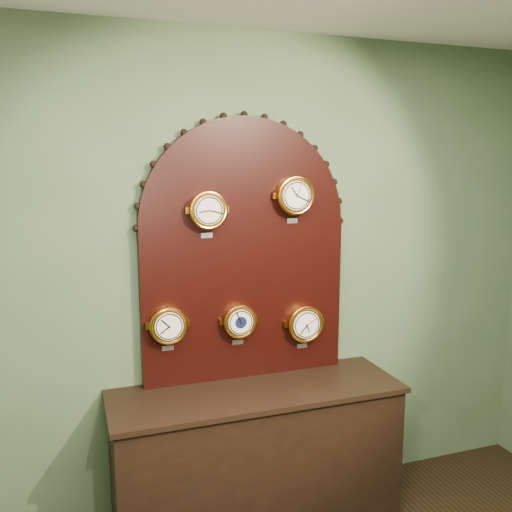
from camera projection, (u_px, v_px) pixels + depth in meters
name	position (u px, v px, depth m)	size (l,w,h in m)	color
wall_back	(242.00, 279.00, 3.19)	(4.00, 4.00, 0.00)	#4E6646
shop_counter	(257.00, 460.00, 3.11)	(1.60, 0.50, 0.80)	black
display_board	(245.00, 242.00, 3.11)	(1.26, 0.06, 1.53)	black
roman_clock	(208.00, 210.00, 2.94)	(0.21, 0.08, 0.26)	orange
arabic_clock	(295.00, 195.00, 3.09)	(0.22, 0.08, 0.27)	orange
hygrometer	(168.00, 325.00, 2.97)	(0.21, 0.08, 0.26)	orange
barometer	(239.00, 321.00, 3.11)	(0.20, 0.08, 0.25)	orange
tide_clock	(305.00, 324.00, 3.25)	(0.22, 0.08, 0.27)	orange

